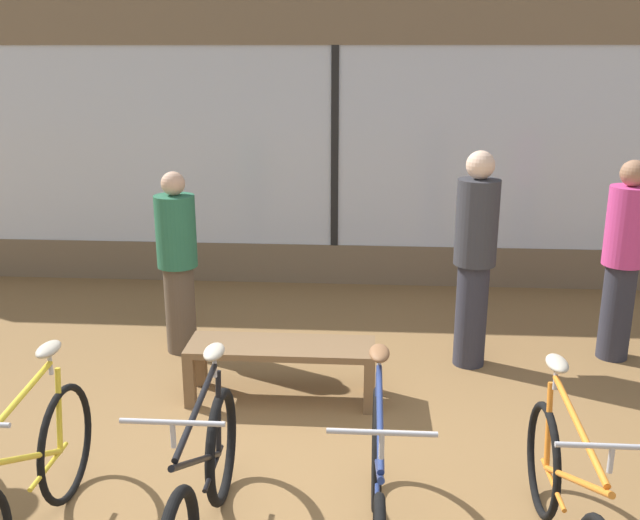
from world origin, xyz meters
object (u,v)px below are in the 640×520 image
bicycle_center_left (203,490)px  bicycle_center_right (378,496)px  display_bench (281,354)px  customer_mid_floor (475,252)px  customer_by_window (623,257)px  bicycle_left (26,487)px  bicycle_right (567,506)px  customer_near_rack (178,260)px

bicycle_center_left → bicycle_center_right: size_ratio=0.95×
display_bench → customer_mid_floor: size_ratio=0.78×
bicycle_center_right → customer_by_window: 3.44m
bicycle_left → bicycle_right: size_ratio=1.02×
bicycle_center_right → display_bench: bicycle_center_right is taller
bicycle_right → display_bench: 2.41m
bicycle_center_left → display_bench: 1.76m
bicycle_center_left → customer_by_window: size_ratio=0.97×
bicycle_center_left → customer_near_rack: size_ratio=1.04×
customer_near_rack → customer_mid_floor: bearing=-2.2°
bicycle_left → customer_by_window: bearing=35.7°
bicycle_right → customer_near_rack: size_ratio=1.06×
display_bench → customer_by_window: 2.96m
customer_near_rack → display_bench: bearing=-40.6°
bicycle_center_left → customer_by_window: 4.03m
bicycle_center_right → bicycle_left: bearing=-178.6°
bicycle_center_right → customer_by_window: size_ratio=1.02×
bicycle_left → customer_mid_floor: customer_mid_floor is taller
bicycle_left → bicycle_center_right: size_ratio=0.98×
bicycle_center_left → bicycle_center_right: bearing=-1.3°
display_bench → customer_by_window: size_ratio=0.82×
display_bench → bicycle_left: bearing=-121.3°
bicycle_right → customer_by_window: (1.11, 2.72, 0.52)m
bicycle_center_right → customer_mid_floor: 2.70m
bicycle_center_right → bicycle_right: size_ratio=1.04×
bicycle_right → customer_by_window: bearing=67.8°
bicycle_center_right → customer_mid_floor: bearing=72.5°
bicycle_left → customer_near_rack: customer_near_rack is taller
bicycle_left → bicycle_center_right: (1.80, 0.04, -0.00)m
customer_near_rack → customer_by_window: customer_by_window is taller
customer_near_rack → customer_mid_floor: size_ratio=0.88×
bicycle_center_left → customer_mid_floor: size_ratio=0.92×
bicycle_right → customer_near_rack: customer_near_rack is taller
bicycle_center_left → bicycle_right: 1.84m
bicycle_left → bicycle_center_left: (0.91, 0.07, -0.02)m
bicycle_center_left → bicycle_center_right: 0.90m
customer_near_rack → bicycle_right: bearing=-44.8°
bicycle_center_left → display_bench: bearing=83.6°
customer_near_rack → customer_mid_floor: 2.49m
bicycle_center_left → display_bench: size_ratio=1.18×
bicycle_center_left → customer_by_window: bearing=42.5°
bicycle_left → display_bench: size_ratio=1.23×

